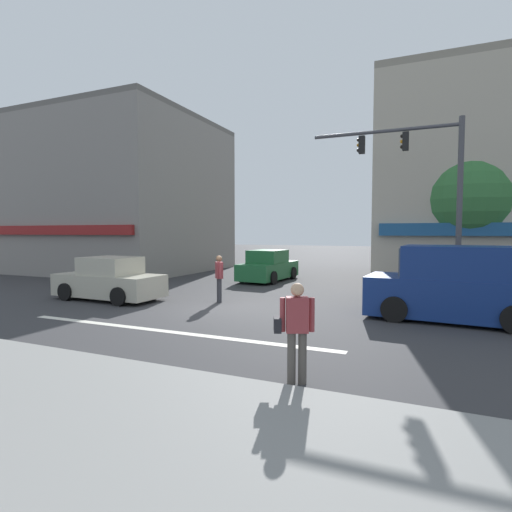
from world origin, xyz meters
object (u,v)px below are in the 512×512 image
at_px(van_approaching_near, 457,286).
at_px(sedan_crossing_rightbound, 109,280).
at_px(sedan_crossing_center, 268,267).
at_px(pedestrian_foreground_with_bag, 296,327).
at_px(street_tree, 467,201).
at_px(utility_pole_near_left, 116,207).
at_px(pedestrian_mid_crossing, 219,276).
at_px(traffic_light_mast, 427,181).

relative_size(van_approaching_near, sedan_crossing_rightbound, 1.14).
bearing_deg(sedan_crossing_center, pedestrian_foreground_with_bag, -66.67).
bearing_deg(pedestrian_foreground_with_bag, sedan_crossing_center, 113.33).
height_order(street_tree, utility_pole_near_left, utility_pole_near_left).
relative_size(utility_pole_near_left, sedan_crossing_center, 1.72).
bearing_deg(sedan_crossing_center, street_tree, -2.38).
bearing_deg(sedan_crossing_center, van_approaching_near, -38.65).
xyz_separation_m(van_approaching_near, pedestrian_mid_crossing, (-7.53, 0.03, -0.06)).
relative_size(utility_pole_near_left, pedestrian_foreground_with_bag, 4.33).
height_order(utility_pole_near_left, traffic_light_mast, utility_pole_near_left).
bearing_deg(street_tree, sedan_crossing_rightbound, -149.36).
relative_size(traffic_light_mast, pedestrian_mid_crossing, 3.71).
relative_size(sedan_crossing_center, pedestrian_mid_crossing, 2.52).
bearing_deg(street_tree, traffic_light_mast, -110.50).
relative_size(utility_pole_near_left, traffic_light_mast, 1.17).
relative_size(street_tree, pedestrian_mid_crossing, 3.43).
distance_m(van_approaching_near, sedan_crossing_rightbound, 11.61).
bearing_deg(pedestrian_foreground_with_bag, pedestrian_mid_crossing, 127.69).
relative_size(utility_pole_near_left, pedestrian_mid_crossing, 4.33).
distance_m(van_approaching_near, pedestrian_foreground_with_bag, 6.76).
height_order(van_approaching_near, sedan_crossing_center, van_approaching_near).
bearing_deg(sedan_crossing_center, traffic_light_mast, -30.91).
xyz_separation_m(utility_pole_near_left, van_approaching_near, (15.33, -3.50, -2.76)).
xyz_separation_m(pedestrian_foreground_with_bag, pedestrian_mid_crossing, (-4.80, 6.21, -0.00)).
height_order(sedan_crossing_center, pedestrian_mid_crossing, pedestrian_mid_crossing).
bearing_deg(utility_pole_near_left, pedestrian_foreground_with_bag, -37.54).
distance_m(utility_pole_near_left, sedan_crossing_rightbound, 6.64).
xyz_separation_m(van_approaching_near, sedan_crossing_center, (-8.24, 6.59, -0.29)).
distance_m(sedan_crossing_rightbound, pedestrian_mid_crossing, 4.17).
bearing_deg(utility_pole_near_left, sedan_crossing_rightbound, -50.27).
relative_size(street_tree, sedan_crossing_rightbound, 1.38).
height_order(traffic_light_mast, pedestrian_foreground_with_bag, traffic_light_mast).
distance_m(van_approaching_near, pedestrian_mid_crossing, 7.53).
height_order(street_tree, sedan_crossing_rightbound, street_tree).
bearing_deg(sedan_crossing_rightbound, pedestrian_mid_crossing, 14.86).
distance_m(traffic_light_mast, pedestrian_mid_crossing, 7.73).
height_order(utility_pole_near_left, pedestrian_mid_crossing, utility_pole_near_left).
bearing_deg(van_approaching_near, pedestrian_foreground_with_bag, -113.87).
bearing_deg(sedan_crossing_rightbound, pedestrian_foreground_with_bag, -30.23).
xyz_separation_m(street_tree, sedan_crossing_rightbound, (-12.25, -7.26, -3.05)).
height_order(traffic_light_mast, van_approaching_near, traffic_light_mast).
xyz_separation_m(street_tree, pedestrian_foreground_with_bag, (-3.43, -12.40, -2.81)).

